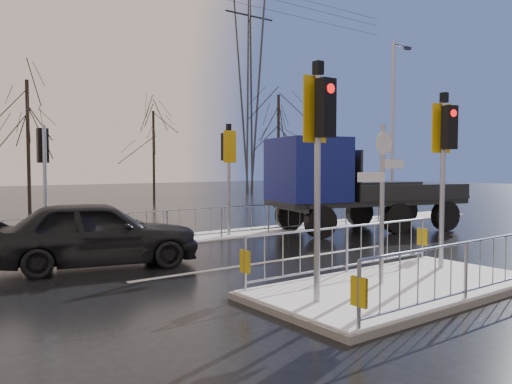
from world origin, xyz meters
TOP-DOWN VIEW (x-y plane):
  - ground at (0.00, 0.00)m, footprint 120.00×120.00m
  - snow_verge at (0.00, 8.60)m, footprint 30.00×2.00m
  - lane_markings at (0.00, -0.33)m, footprint 8.00×11.38m
  - traffic_island at (-0.01, 0.01)m, footprint 6.00×3.04m
  - far_kerb_fixtures at (0.29, 8.09)m, footprint 18.00×0.65m
  - car_far_lane at (-3.96, 5.76)m, footprint 5.13×3.05m
  - flatbed_truck at (5.08, 6.87)m, footprint 7.80×4.40m
  - tree_far_a at (-2.00, 22.00)m, footprint 3.75×3.75m
  - tree_far_b at (6.00, 24.00)m, footprint 3.25×3.25m
  - tree_far_c at (14.00, 21.00)m, footprint 4.00×4.00m
  - street_lamp_right at (10.57, 8.50)m, footprint 1.25×0.18m
  - pylon_wires at (16.88, 30.00)m, footprint 70.00×2.38m

SIDE VIEW (x-z plane):
  - ground at x=0.00m, z-range 0.00..0.00m
  - lane_markings at x=0.00m, z-range 0.00..0.01m
  - snow_verge at x=0.00m, z-range 0.00..0.04m
  - traffic_island at x=-0.01m, z-range -1.68..2.47m
  - car_far_lane at x=-3.96m, z-range 0.00..1.64m
  - far_kerb_fixtures at x=0.29m, z-range -0.90..2.93m
  - flatbed_truck at x=5.08m, z-range 0.11..3.52m
  - tree_far_b at x=6.00m, z-range 1.11..7.25m
  - street_lamp_right at x=10.57m, z-range 0.39..8.39m
  - tree_far_a at x=-2.00m, z-range 1.28..8.36m
  - tree_far_c at x=14.00m, z-range 1.37..8.92m
  - pylon_wires at x=16.88m, z-range 1.05..21.02m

